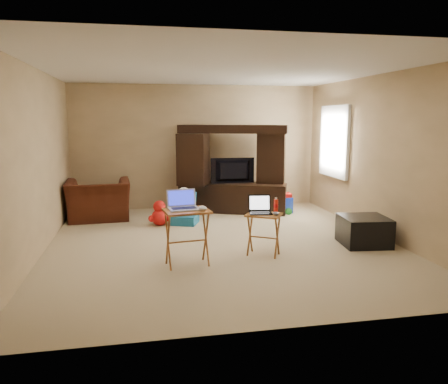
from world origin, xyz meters
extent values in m
plane|color=#D0B990|center=(0.00, 0.00, 0.00)|extent=(5.50, 5.50, 0.00)
plane|color=silver|center=(0.00, 0.00, 2.50)|extent=(5.50, 5.50, 0.00)
plane|color=tan|center=(0.00, 2.75, 1.25)|extent=(5.00, 0.00, 5.00)
plane|color=tan|center=(0.00, -2.75, 1.25)|extent=(5.00, 0.00, 5.00)
plane|color=tan|center=(-2.50, 0.00, 1.25)|extent=(0.00, 5.50, 5.50)
plane|color=tan|center=(2.50, 0.00, 1.25)|extent=(0.00, 5.50, 5.50)
plane|color=white|center=(2.48, 1.55, 1.40)|extent=(0.00, 1.20, 1.20)
cube|color=white|center=(2.46, 1.55, 1.40)|extent=(0.06, 1.14, 1.34)
cube|color=black|center=(0.63, 2.13, 0.85)|extent=(2.13, 1.26, 1.71)
imported|color=black|center=(0.63, 2.08, 0.82)|extent=(0.87, 0.12, 0.50)
imported|color=#41160E|center=(-1.91, 1.94, 0.36)|extent=(1.17, 1.04, 0.72)
cube|color=black|center=(2.03, -0.49, 0.21)|extent=(0.71, 0.71, 0.42)
cube|color=#9B6125|center=(-0.61, -0.90, 0.36)|extent=(0.60, 0.51, 0.71)
cube|color=#9B6025|center=(0.45, -0.69, 0.29)|extent=(0.56, 0.53, 0.57)
cube|color=#BABBBF|center=(-0.64, -0.87, 0.83)|extent=(0.41, 0.35, 0.24)
cube|color=black|center=(0.41, -0.67, 0.69)|extent=(0.33, 0.29, 0.24)
ellipsoid|color=silver|center=(-0.42, -0.97, 0.74)|extent=(0.13, 0.16, 0.06)
ellipsoid|color=#3A3B3F|center=(0.58, -0.81, 0.60)|extent=(0.08, 0.12, 0.05)
cylinder|color=red|center=(0.64, -0.61, 0.66)|extent=(0.06, 0.06, 0.18)
camera|label=1|loc=(-1.16, -6.17, 1.82)|focal=35.00mm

